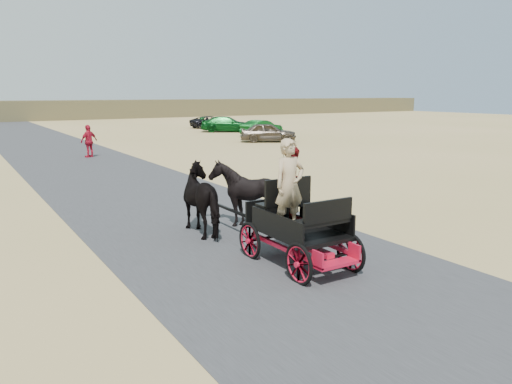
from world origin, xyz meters
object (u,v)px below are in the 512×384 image
horse_left (206,199)px  car_d (211,122)px  carriage (298,247)px  car_c (227,124)px  car_a (268,132)px  pedestrian (89,141)px  horse_right (245,194)px  car_b (262,128)px

horse_left → car_d: horse_left is taller
carriage → car_d: (16.35, 36.27, 0.21)m
horse_left → car_c: bearing=-119.4°
car_a → car_c: 9.65m
pedestrian → carriage: bearing=62.6°
carriage → pedestrian: bearing=88.2°
carriage → car_d: 39.78m
carriage → horse_right: (0.55, 3.00, 0.49)m
horse_right → car_a: 22.46m
horse_left → car_b: horse_left is taller
pedestrian → car_d: bearing=-158.5°
car_a → pedestrian: bearing=129.3°
horse_right → car_d: 36.83m
horse_right → car_c: 31.55m
pedestrian → car_b: 16.48m
horse_left → car_a: 23.10m
car_a → car_b: 5.14m
horse_left → car_d: (16.90, 33.27, -0.28)m
car_c → car_d: size_ratio=1.12×
horse_left → pedestrian: bearing=-94.1°
carriage → car_a: (13.32, 21.47, 0.30)m
horse_left → car_b: bearing=-125.2°
car_a → car_c: bearing=18.5°
pedestrian → car_d: pedestrian is taller
horse_right → horse_left: bearing=0.0°
car_c → horse_left: bearing=-178.3°
carriage → pedestrian: pedestrian is taller
horse_right → car_c: bearing=-117.7°
car_b → car_d: car_b is taller
horse_right → car_c: size_ratio=0.37×
horse_right → car_b: (15.13, 23.03, -0.23)m
carriage → car_b: 30.39m
car_c → pedestrian: bearing=159.7°
car_a → car_b: car_a is taller
horse_right → car_c: horse_right is taller
car_b → horse_left: bearing=129.9°
pedestrian → car_b: (15.06, 6.70, -0.24)m
car_a → car_d: bearing=18.2°
car_d → car_a: bearing=174.4°
pedestrian → car_b: bearing=178.4°
horse_left → horse_right: (1.10, 0.00, 0.00)m
horse_left → car_a: horse_left is taller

